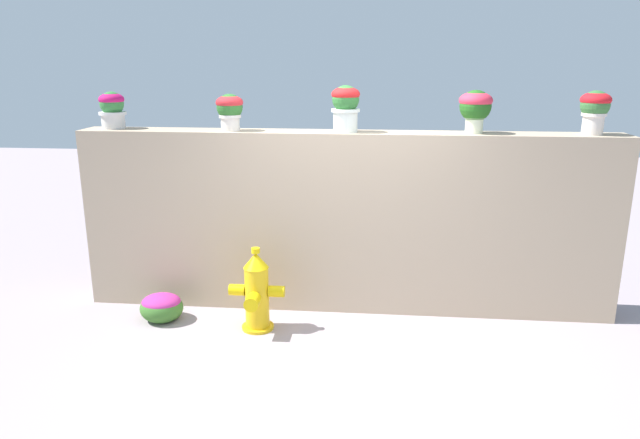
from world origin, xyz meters
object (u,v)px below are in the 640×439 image
Objects in this scene: potted_plant_0 at (112,108)px; flower_bush_left at (162,306)px; potted_plant_4 at (595,107)px; potted_plant_1 at (230,109)px; potted_plant_3 at (475,106)px; fire_hydrant at (257,293)px; potted_plant_2 at (346,105)px.

potted_plant_0 is 0.87× the size of flower_bush_left.
potted_plant_0 is 4.87m from potted_plant_4.
potted_plant_0 is 1.28m from potted_plant_1.
fire_hydrant is at bearing -162.37° from potted_plant_3.
potted_plant_1 is 1.18m from potted_plant_2.
potted_plant_3 is 3.76m from flower_bush_left.
flower_bush_left is at bearing -44.59° from potted_plant_0.
fire_hydrant is at bearing -142.04° from potted_plant_2.
potted_plant_4 is 0.95× the size of flower_bush_left.
potted_plant_4 is at bearing 0.43° from potted_plant_1.
potted_plant_2 is (1.18, 0.01, 0.05)m from potted_plant_1.
potted_plant_2 is at bearing 16.27° from flower_bush_left.
potted_plant_0 is 3.74m from potted_plant_3.
potted_plant_0 is 2.46m from potted_plant_2.
potted_plant_1 is 2.15m from flower_bush_left.
potted_plant_3 reaches higher than flower_bush_left.
potted_plant_2 is at bearing -179.49° from potted_plant_4.
fire_hydrant is at bearing -60.58° from potted_plant_1.
potted_plant_4 is 3.74m from fire_hydrant.
fire_hydrant is (-2.10, -0.67, -1.78)m from potted_plant_3.
flower_bush_left is at bearing -163.73° from potted_plant_2.
potted_plant_0 is 1.03× the size of potted_plant_1.
potted_plant_3 reaches higher than fire_hydrant.
potted_plant_1 is 1.89m from fire_hydrant.
potted_plant_1 is 0.44× the size of fire_hydrant.
potted_plant_0 is 2.15m from flower_bush_left.
potted_plant_3 is at bearing 1.13° from potted_plant_2.
fire_hydrant is at bearing -5.71° from flower_bush_left.
potted_plant_2 reaches higher than potted_plant_0.
potted_plant_1 is at bearing 38.69° from flower_bush_left.
fire_hydrant is 1.91× the size of flower_bush_left.
flower_bush_left is (-1.85, -0.54, -2.02)m from potted_plant_2.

